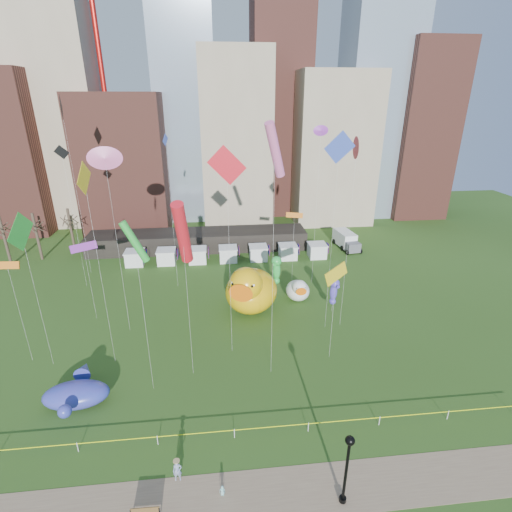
{
  "coord_description": "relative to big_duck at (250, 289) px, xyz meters",
  "views": [
    {
      "loc": [
        -0.74,
        -22.86,
        25.23
      ],
      "look_at": [
        2.68,
        8.79,
        12.0
      ],
      "focal_mm": 27.0,
      "sensor_mm": 36.0,
      "label": 1
    }
  ],
  "objects": [
    {
      "name": "kite_4",
      "position": [
        7.34,
        -10.08,
        6.5
      ],
      "size": [
        3.07,
        3.13,
        10.22
      ],
      "color": "silver",
      "rests_on": "ground"
    },
    {
      "name": "ground",
      "position": [
        -3.12,
        -19.39,
        -3.11
      ],
      "size": [
        160.0,
        160.0,
        0.0
      ],
      "primitive_type": "plane",
      "color": "#2F5119",
      "rests_on": "ground"
    },
    {
      "name": "kite_12",
      "position": [
        -14.8,
        -8.42,
        15.36
      ],
      "size": [
        0.41,
        2.8,
        20.26
      ],
      "color": "silver",
      "rests_on": "ground"
    },
    {
      "name": "bare_trees",
      "position": [
        -33.28,
        21.15,
        0.9
      ],
      "size": [
        8.44,
        6.44,
        8.5
      ],
      "color": "#382B21",
      "rests_on": "ground"
    },
    {
      "name": "kite_15",
      "position": [
        9.73,
        7.26,
        17.96
      ],
      "size": [
        1.34,
        0.28,
        21.93
      ],
      "color": "silver",
      "rests_on": "ground"
    },
    {
      "name": "seahorse_purple",
      "position": [
        10.32,
        -1.12,
        -0.01
      ],
      "size": [
        1.38,
        1.63,
        4.59
      ],
      "rotation": [
        0.0,
        0.0,
        0.17
      ],
      "color": "silver",
      "rests_on": "ground"
    },
    {
      "name": "footpath",
      "position": [
        -3.12,
        -24.39,
        -3.1
      ],
      "size": [
        70.0,
        4.0,
        0.02
      ],
      "primitive_type": "cube",
      "color": "#826951",
      "rests_on": "ground"
    },
    {
      "name": "kite_10",
      "position": [
        -23.49,
        14.29,
        20.3
      ],
      "size": [
        1.32,
        3.07,
        25.51
      ],
      "color": "silver",
      "rests_on": "ground"
    },
    {
      "name": "kite_9",
      "position": [
        0.93,
        -11.8,
        18.23
      ],
      "size": [
        2.24,
        2.55,
        23.61
      ],
      "color": "silver",
      "rests_on": "ground"
    },
    {
      "name": "vendor_tents",
      "position": [
        -2.1,
        16.61,
        -2.01
      ],
      "size": [
        33.24,
        2.8,
        2.4
      ],
      "color": "white",
      "rests_on": "ground"
    },
    {
      "name": "kite_0",
      "position": [
        10.35,
        -4.24,
        17.38
      ],
      "size": [
        0.64,
        2.22,
        21.63
      ],
      "color": "silver",
      "rests_on": "ground"
    },
    {
      "name": "toddler",
      "position": [
        -4.2,
        -24.06,
        -2.69
      ],
      "size": [
        0.3,
        0.23,
        0.8
      ],
      "primitive_type": "imported",
      "rotation": [
        0.0,
        0.0,
        -0.12
      ],
      "color": "white",
      "rests_on": "footpath"
    },
    {
      "name": "caution_tape",
      "position": [
        -3.12,
        -19.39,
        -2.43
      ],
      "size": [
        50.0,
        0.06,
        0.9
      ],
      "color": "white",
      "rests_on": "ground"
    },
    {
      "name": "woman",
      "position": [
        -7.3,
        -22.59,
        -2.22
      ],
      "size": [
        0.66,
        0.46,
        1.75
      ],
      "primitive_type": "imported",
      "rotation": [
        0.0,
        0.0,
        0.06
      ],
      "color": "white",
      "rests_on": "footpath"
    },
    {
      "name": "lamppost",
      "position": [
        3.83,
        -25.39,
        0.54
      ],
      "size": [
        0.62,
        0.62,
        5.98
      ],
      "color": "black",
      "rests_on": "footpath"
    },
    {
      "name": "small_duck",
      "position": [
        6.57,
        2.23,
        -1.59
      ],
      "size": [
        3.21,
        4.31,
        3.32
      ],
      "rotation": [
        0.0,
        0.0,
        -0.02
      ],
      "color": "white",
      "rests_on": "ground"
    },
    {
      "name": "skyline",
      "position": [
        -0.87,
        41.67,
        18.33
      ],
      "size": [
        101.0,
        23.0,
        68.0
      ],
      "color": "brown",
      "rests_on": "ground"
    },
    {
      "name": "seahorse_green",
      "position": [
        3.96,
        4.18,
        0.85
      ],
      "size": [
        1.78,
        1.99,
        5.65
      ],
      "rotation": [
        0.0,
        0.0,
        -0.4
      ],
      "color": "silver",
      "rests_on": "ground"
    },
    {
      "name": "kite_8",
      "position": [
        -2.73,
        -8.03,
        16.28
      ],
      "size": [
        3.48,
        0.33,
        21.4
      ],
      "color": "silver",
      "rests_on": "ground"
    },
    {
      "name": "kite_11",
      "position": [
        -20.99,
        -8.21,
        10.98
      ],
      "size": [
        0.88,
        3.4,
        15.99
      ],
      "color": "silver",
      "rests_on": "ground"
    },
    {
      "name": "kite_16",
      "position": [
        -6.71,
        -11.19,
        11.46
      ],
      "size": [
        1.43,
        3.73,
        17.68
      ],
      "color": "silver",
      "rests_on": "ground"
    },
    {
      "name": "kite_7",
      "position": [
        -19.02,
        0.48,
        6.21
      ],
      "size": [
        2.68,
        1.95,
        9.81
      ],
      "color": "silver",
      "rests_on": "ground"
    },
    {
      "name": "kite_2",
      "position": [
        -22.78,
        9.56,
        14.8
      ],
      "size": [
        1.64,
        0.79,
        19.68
      ],
      "color": "silver",
      "rests_on": "ground"
    },
    {
      "name": "big_duck",
      "position": [
        0.0,
        0.0,
        0.0
      ],
      "size": [
        8.69,
        9.7,
        6.78
      ],
      "rotation": [
        0.0,
        0.0,
        -0.36
      ],
      "color": "#E9AE0B",
      "rests_on": "ground"
    },
    {
      "name": "kite_13",
      "position": [
        -9.71,
        8.2,
        15.81
      ],
      "size": [
        0.53,
        1.44,
        21.03
      ],
      "color": "silver",
      "rests_on": "ground"
    },
    {
      "name": "kite_1",
      "position": [
        -14.42,
        -2.65,
        16.5
      ],
      "size": [
        2.28,
        0.63,
        20.78
      ],
      "color": "silver",
      "rests_on": "ground"
    },
    {
      "name": "kite_3",
      "position": [
        -10.33,
        -12.93,
        11.49
      ],
      "size": [
        2.11,
        0.65,
        16.41
      ],
      "color": "silver",
      "rests_on": "ground"
    },
    {
      "name": "pavilion",
      "position": [
        -7.12,
        22.61,
        -1.51
      ],
      "size": [
        38.0,
        6.0,
        3.2
      ],
      "primitive_type": "cube",
      "color": "black",
      "rests_on": "ground"
    },
    {
      "name": "kite_6",
      "position": [
        -23.32,
        -7.41,
        7.59
      ],
      "size": [
        2.29,
        0.51,
        11.13
      ],
      "color": "silver",
      "rests_on": "ground"
    },
    {
      "name": "kite_14",
      "position": [
        6.34,
        5.3,
        7.7
      ],
      "size": [
        2.18,
        1.04,
        11.24
      ],
      "color": "silver",
      "rests_on": "ground"
    },
    {
      "name": "whale_inflatable",
      "position": [
        -16.69,
        -14.1,
        -1.97
      ],
      "size": [
        5.79,
        7.31,
        2.5
      ],
      "rotation": [
        0.0,
        0.0,
        0.05
      ],
      "color": "#453DA6",
      "rests_on": "ground"
    },
    {
      "name": "box_truck",
      "position": [
        19.17,
        20.38,
        -1.66
      ],
      "size": [
        3.35,
        6.93,
        2.83
      ],
      "rotation": [
        0.0,
        0.0,
        0.13
      ],
      "color": "white",
      "rests_on": "ground"
    },
    {
      "name": "kite_5",
      "position": [
        8.44,
        -4.55,
        17.17
      ],
      "size": [
        2.52,
        2.07,
        22.24
      ],
      "color": "silver",
      "rests_on": "ground"
    }
  ]
}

